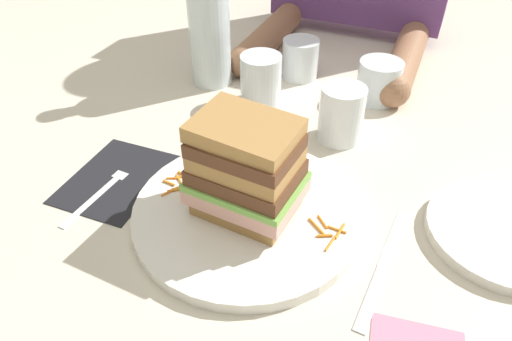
{
  "coord_description": "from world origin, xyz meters",
  "views": [
    {
      "loc": [
        0.19,
        -0.41,
        0.43
      ],
      "look_at": [
        0.01,
        0.02,
        0.06
      ],
      "focal_mm": 32.5,
      "sensor_mm": 36.0,
      "label": 1
    }
  ],
  "objects": [
    {
      "name": "carrot_shred_2",
      "position": [
        -0.08,
        -0.02,
        0.02
      ],
      "size": [
        0.03,
        0.01,
        0.0
      ],
      "primitive_type": "cylinder",
      "rotation": [
        0.0,
        1.57,
        0.36
      ],
      "color": "orange",
      "rests_on": "main_plate"
    },
    {
      "name": "carrot_shred_14",
      "position": [
        0.13,
        -0.03,
        0.02
      ],
      "size": [
        0.01,
        0.03,
        0.0
      ],
      "primitive_type": "cylinder",
      "rotation": [
        0.0,
        1.57,
        1.4
      ],
      "color": "orange",
      "rests_on": "main_plate"
    },
    {
      "name": "carrot_shred_11",
      "position": [
        0.13,
        -0.01,
        0.02
      ],
      "size": [
        0.01,
        0.03,
        0.0
      ],
      "primitive_type": "cylinder",
      "rotation": [
        0.0,
        1.57,
        1.44
      ],
      "color": "orange",
      "rests_on": "main_plate"
    },
    {
      "name": "ground_plane",
      "position": [
        0.0,
        0.0,
        0.0
      ],
      "size": [
        3.0,
        3.0,
        0.0
      ],
      "primitive_type": "plane",
      "color": "beige"
    },
    {
      "name": "empty_tumbler_0",
      "position": [
        -0.05,
        0.39,
        0.04
      ],
      "size": [
        0.07,
        0.07,
        0.08
      ],
      "primitive_type": "cylinder",
      "color": "silver",
      "rests_on": "ground_plane"
    },
    {
      "name": "side_plate",
      "position": [
        0.32,
        0.08,
        0.01
      ],
      "size": [
        0.19,
        0.19,
        0.02
      ],
      "primitive_type": "cylinder",
      "color": "white",
      "rests_on": "ground_plane"
    },
    {
      "name": "carrot_shred_7",
      "position": [
        -0.1,
        -0.03,
        0.02
      ],
      "size": [
        0.01,
        0.03,
        0.0
      ],
      "primitive_type": "cylinder",
      "rotation": [
        0.0,
        1.57,
        4.25
      ],
      "color": "orange",
      "rests_on": "main_plate"
    },
    {
      "name": "carrot_shred_1",
      "position": [
        -0.1,
        0.01,
        0.02
      ],
      "size": [
        0.02,
        0.01,
        0.0
      ],
      "primitive_type": "cylinder",
      "rotation": [
        0.0,
        1.57,
        3.86
      ],
      "color": "orange",
      "rests_on": "main_plate"
    },
    {
      "name": "napkin_dark",
      "position": [
        -0.19,
        -0.02,
        0.0
      ],
      "size": [
        0.13,
        0.17,
        0.0
      ],
      "primitive_type": "cube",
      "rotation": [
        0.0,
        0.0,
        0.03
      ],
      "color": "black",
      "rests_on": "ground_plane"
    },
    {
      "name": "carrot_shred_13",
      "position": [
        0.11,
        -0.01,
        0.02
      ],
      "size": [
        0.03,
        0.02,
        0.0
      ],
      "primitive_type": "cylinder",
      "rotation": [
        0.0,
        1.57,
        2.5
      ],
      "color": "orange",
      "rests_on": "main_plate"
    },
    {
      "name": "carrot_shred_9",
      "position": [
        -0.1,
        -0.0,
        0.02
      ],
      "size": [
        0.02,
        0.02,
        0.0
      ],
      "primitive_type": "cylinder",
      "rotation": [
        0.0,
        1.57,
        2.48
      ],
      "color": "orange",
      "rests_on": "main_plate"
    },
    {
      "name": "water_bottle",
      "position": [
        -0.2,
        0.3,
        0.12
      ],
      "size": [
        0.07,
        0.07,
        0.28
      ],
      "color": "silver",
      "rests_on": "ground_plane"
    },
    {
      "name": "carrot_shred_12",
      "position": [
        0.13,
        -0.01,
        0.02
      ],
      "size": [
        0.02,
        0.0,
        0.0
      ],
      "primitive_type": "cylinder",
      "rotation": [
        0.0,
        1.57,
        3.07
      ],
      "color": "orange",
      "rests_on": "main_plate"
    },
    {
      "name": "carrot_shred_6",
      "position": [
        -0.09,
        0.01,
        0.02
      ],
      "size": [
        0.03,
        0.01,
        0.0
      ],
      "primitive_type": "cylinder",
      "rotation": [
        0.0,
        1.57,
        6.16
      ],
      "color": "orange",
      "rests_on": "main_plate"
    },
    {
      "name": "carrot_shred_5",
      "position": [
        -0.11,
        -0.0,
        0.02
      ],
      "size": [
        0.02,
        0.01,
        0.0
      ],
      "primitive_type": "cylinder",
      "rotation": [
        0.0,
        1.57,
        3.56
      ],
      "color": "orange",
      "rests_on": "main_plate"
    },
    {
      "name": "knife",
      "position": [
        0.19,
        -0.03,
        0.0
      ],
      "size": [
        0.03,
        0.2,
        0.0
      ],
      "color": "silver",
      "rests_on": "ground_plane"
    },
    {
      "name": "fork",
      "position": [
        -0.19,
        -0.04,
        0.0
      ],
      "size": [
        0.02,
        0.17,
        0.0
      ],
      "color": "silver",
      "rests_on": "napkin_dark"
    },
    {
      "name": "carrot_shred_15",
      "position": [
        0.11,
        -0.0,
        0.02
      ],
      "size": [
        0.02,
        0.02,
        0.0
      ],
      "primitive_type": "cylinder",
      "rotation": [
        0.0,
        1.57,
        2.34
      ],
      "color": "orange",
      "rests_on": "main_plate"
    },
    {
      "name": "empty_tumbler_2",
      "position": [
        -0.09,
        0.27,
        0.04
      ],
      "size": [
        0.07,
        0.07,
        0.09
      ],
      "primitive_type": "cylinder",
      "color": "silver",
      "rests_on": "ground_plane"
    },
    {
      "name": "carrot_shred_0",
      "position": [
        -0.11,
        -0.01,
        0.02
      ],
      "size": [
        0.02,
        0.01,
        0.0
      ],
      "primitive_type": "cylinder",
      "rotation": [
        0.0,
        1.57,
        6.17
      ],
      "color": "orange",
      "rests_on": "main_plate"
    },
    {
      "name": "juice_glass",
      "position": [
        0.07,
        0.21,
        0.04
      ],
      "size": [
        0.07,
        0.07,
        0.09
      ],
      "color": "white",
      "rests_on": "ground_plane"
    },
    {
      "name": "carrot_shred_8",
      "position": [
        -0.09,
        -0.02,
        0.02
      ],
      "size": [
        0.02,
        0.02,
        0.0
      ],
      "primitive_type": "cylinder",
      "rotation": [
        0.0,
        1.57,
        0.75
      ],
      "color": "orange",
      "rests_on": "main_plate"
    },
    {
      "name": "carrot_shred_3",
      "position": [
        -0.07,
        -0.0,
        0.02
      ],
      "size": [
        0.01,
        0.02,
        0.0
      ],
      "primitive_type": "cylinder",
      "rotation": [
        0.0,
        1.57,
        1.4
      ],
      "color": "orange",
      "rests_on": "main_plate"
    },
    {
      "name": "carrot_shred_4",
      "position": [
        -0.08,
        0.01,
        0.02
      ],
      "size": [
        0.0,
        0.02,
        0.0
      ],
      "primitive_type": "cylinder",
      "rotation": [
        0.0,
        1.57,
        4.6
      ],
      "color": "orange",
      "rests_on": "main_plate"
    },
    {
      "name": "empty_tumbler_1",
      "position": [
        0.1,
        0.36,
        0.04
      ],
      "size": [
        0.08,
        0.08,
        0.07
      ],
      "primitive_type": "cylinder",
      "color": "silver",
      "rests_on": "ground_plane"
    },
    {
      "name": "main_plate",
      "position": [
        0.01,
        -0.01,
        0.01
      ],
      "size": [
        0.3,
        0.3,
        0.02
      ],
      "primitive_type": "cylinder",
      "color": "white",
      "rests_on": "ground_plane"
    },
    {
      "name": "sandwich",
      "position": [
        0.01,
        -0.01,
        0.08
      ],
      "size": [
        0.14,
        0.11,
        0.13
      ],
      "color": "#A87A42",
      "rests_on": "main_plate"
    },
    {
      "name": "carrot_shred_10",
      "position": [
        0.12,
        -0.02,
        0.02
      ],
      "size": [
        0.02,
        0.01,
        0.0
      ],
      "primitive_type": "cylinder",
      "rotation": [
        0.0,
        1.57,
        3.6
      ],
      "color": "orange",
      "rests_on": "main_plate"
    }
  ]
}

